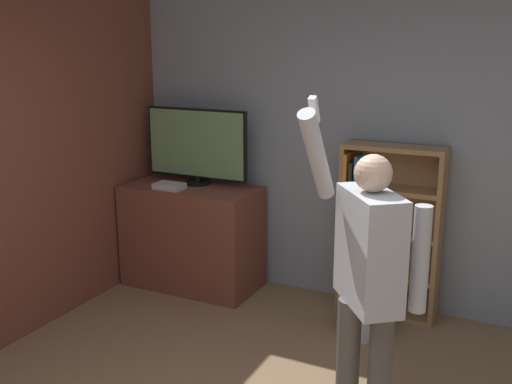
{
  "coord_description": "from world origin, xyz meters",
  "views": [
    {
      "loc": [
        1.2,
        -2.1,
        2.18
      ],
      "look_at": [
        -0.56,
        1.51,
        1.16
      ],
      "focal_mm": 42.0,
      "sensor_mm": 36.0,
      "label": 1
    }
  ],
  "objects_px": {
    "game_console": "(169,186)",
    "bookshelf": "(380,233)",
    "person": "(368,273)",
    "waste_bin": "(360,312)",
    "television": "(197,146)"
  },
  "relations": [
    {
      "from": "person",
      "to": "game_console",
      "type": "bearing_deg",
      "value": -158.89
    },
    {
      "from": "television",
      "to": "bookshelf",
      "type": "relative_size",
      "value": 0.71
    },
    {
      "from": "game_console",
      "to": "waste_bin",
      "type": "distance_m",
      "value": 1.93
    },
    {
      "from": "television",
      "to": "waste_bin",
      "type": "xyz_separation_m",
      "value": [
        1.64,
        -0.36,
        -1.1
      ]
    },
    {
      "from": "game_console",
      "to": "bookshelf",
      "type": "xyz_separation_m",
      "value": [
        1.77,
        0.37,
        -0.28
      ]
    },
    {
      "from": "bookshelf",
      "to": "waste_bin",
      "type": "relative_size",
      "value": 3.95
    },
    {
      "from": "bookshelf",
      "to": "waste_bin",
      "type": "height_order",
      "value": "bookshelf"
    },
    {
      "from": "television",
      "to": "game_console",
      "type": "relative_size",
      "value": 3.88
    },
    {
      "from": "television",
      "to": "person",
      "type": "xyz_separation_m",
      "value": [
        2.0,
        -1.55,
        -0.28
      ]
    },
    {
      "from": "game_console",
      "to": "person",
      "type": "height_order",
      "value": "person"
    },
    {
      "from": "bookshelf",
      "to": "person",
      "type": "xyz_separation_m",
      "value": [
        0.35,
        -1.65,
        0.32
      ]
    },
    {
      "from": "game_console",
      "to": "bookshelf",
      "type": "relative_size",
      "value": 0.18
    },
    {
      "from": "television",
      "to": "waste_bin",
      "type": "height_order",
      "value": "television"
    },
    {
      "from": "game_console",
      "to": "waste_bin",
      "type": "relative_size",
      "value": 0.72
    },
    {
      "from": "bookshelf",
      "to": "waste_bin",
      "type": "bearing_deg",
      "value": -91.25
    }
  ]
}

